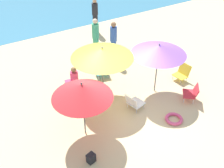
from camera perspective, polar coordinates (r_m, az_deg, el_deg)
The scene contains 14 objects.
ground_plane at distance 9.38m, azimuth 2.10°, elevation -4.97°, with size 40.00×40.00×0.00m, color #D3BC8C.
umbrella_yellow at distance 8.93m, azimuth -2.07°, elevation 6.50°, with size 2.09×2.09×1.98m.
umbrella_purple at distance 9.33m, azimuth 9.78°, elevation 7.13°, with size 1.90×1.90×1.94m.
umbrella_red at distance 7.50m, azimuth -6.27°, elevation -1.40°, with size 1.74×1.74×1.90m.
beach_chair_a at distance 9.89m, azimuth 16.37°, elevation -1.73°, with size 0.72×0.73×0.60m.
beach_chair_b at distance 10.87m, azimuth 14.51°, elevation 2.35°, with size 0.55×0.56×0.65m.
beach_chair_c at distance 10.82m, azimuth -2.25°, elevation 3.37°, with size 0.65×0.70×0.63m.
beach_chair_d at distance 9.14m, azimuth 4.58°, elevation -3.82°, with size 0.66×0.62×0.62m.
person_a at distance 10.19m, azimuth -8.17°, elevation 1.34°, with size 0.54×0.38×0.85m.
person_b at distance 11.56m, azimuth 0.31°, elevation 9.00°, with size 0.29×0.29×1.73m.
person_c at distance 12.03m, azimuth -3.43°, elevation 9.85°, with size 0.30×0.30×1.67m.
person_d at distance 14.13m, azimuth -3.55°, elevation 14.06°, with size 0.30×0.30×1.70m.
swim_ring at distance 9.11m, azimuth 12.81°, elevation -7.13°, with size 0.58×0.58×0.11m, color #E54C7F.
beach_bag at distance 7.73m, azimuth -4.41°, elevation -15.18°, with size 0.22×0.18×0.29m, color black.
Camera 1 is at (-3.90, -5.89, 6.17)m, focal length 43.76 mm.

